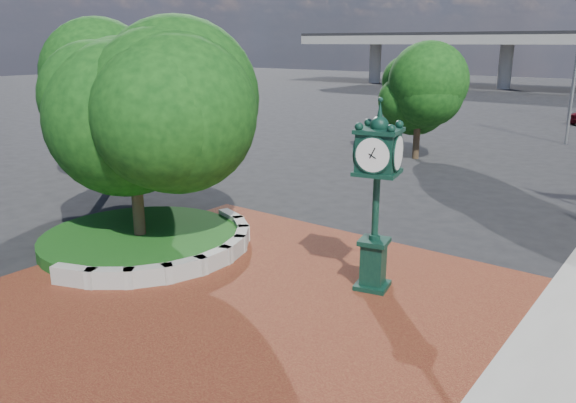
{
  "coord_description": "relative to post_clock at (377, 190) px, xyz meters",
  "views": [
    {
      "loc": [
        8.73,
        -10.46,
        6.18
      ],
      "look_at": [
        -0.32,
        1.5,
        1.91
      ],
      "focal_mm": 35.0,
      "sensor_mm": 36.0,
      "label": 1
    }
  ],
  "objects": [
    {
      "name": "ground",
      "position": [
        -2.38,
        -1.56,
        -2.66
      ],
      "size": [
        200.0,
        200.0,
        0.0
      ],
      "primitive_type": "plane",
      "color": "black",
      "rests_on": "ground"
    },
    {
      "name": "planter_wall",
      "position": [
        -5.09,
        -1.56,
        -2.39
      ],
      "size": [
        2.96,
        6.77,
        0.54
      ],
      "color": "#9E9B93",
      "rests_on": "ground"
    },
    {
      "name": "grass_bed",
      "position": [
        -7.38,
        -1.56,
        -2.46
      ],
      "size": [
        6.1,
        6.1,
        0.4
      ],
      "primitive_type": "cylinder",
      "color": "#164814",
      "rests_on": "ground"
    },
    {
      "name": "tree_street",
      "position": [
        -6.38,
        16.44,
        0.57
      ],
      "size": [
        4.4,
        4.4,
        5.45
      ],
      "color": "#38281C",
      "rests_on": "ground"
    },
    {
      "name": "tree_planter",
      "position": [
        -7.38,
        -1.56,
        1.06
      ],
      "size": [
        5.2,
        5.2,
        6.33
      ],
      "color": "#38281C",
      "rests_on": "ground"
    },
    {
      "name": "tree_northwest",
      "position": [
        -15.38,
        3.44,
        1.46
      ],
      "size": [
        5.6,
        5.6,
        6.93
      ],
      "color": "#38281C",
      "rests_on": "ground"
    },
    {
      "name": "plaza",
      "position": [
        -2.38,
        -2.56,
        -2.64
      ],
      "size": [
        12.0,
        12.0,
        0.04
      ],
      "primitive_type": "cube",
      "color": "maroon",
      "rests_on": "ground"
    },
    {
      "name": "post_clock",
      "position": [
        0.0,
        0.0,
        0.0
      ],
      "size": [
        1.17,
        1.17,
        4.85
      ],
      "color": "black",
      "rests_on": "ground"
    }
  ]
}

